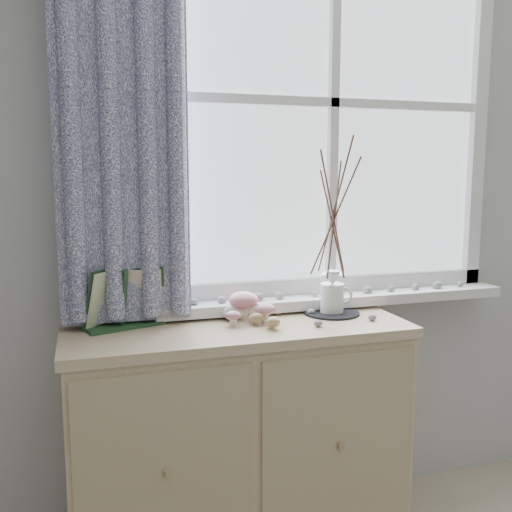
# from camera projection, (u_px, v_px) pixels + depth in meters

# --- Properties ---
(sideboard) EXTENTS (1.20, 0.45, 0.85)m
(sideboard) POSITION_uv_depth(u_px,v_px,m) (239.00, 440.00, 2.05)
(sideboard) COLOR #C6B98A
(sideboard) RESTS_ON ground
(botanical_book) EXTENTS (0.33, 0.22, 0.22)m
(botanical_book) POSITION_uv_depth(u_px,v_px,m) (124.00, 298.00, 1.93)
(botanical_book) COLOR #204222
(botanical_book) RESTS_ON sideboard
(toadstool_cluster) EXTENTS (0.19, 0.16, 0.10)m
(toadstool_cluster) POSITION_uv_depth(u_px,v_px,m) (247.00, 304.00, 2.05)
(toadstool_cluster) COLOR white
(toadstool_cluster) RESTS_ON sideboard
(wooden_eggs) EXTENTS (0.09, 0.11, 0.06)m
(wooden_eggs) POSITION_uv_depth(u_px,v_px,m) (264.00, 320.00, 1.97)
(wooden_eggs) COLOR tan
(wooden_eggs) RESTS_ON sideboard
(songbird_figurine) EXTENTS (0.14, 0.10, 0.07)m
(songbird_figurine) POSITION_uv_depth(u_px,v_px,m) (235.00, 311.00, 2.06)
(songbird_figurine) COLOR white
(songbird_figurine) RESTS_ON sideboard
(crocheted_doily) EXTENTS (0.21, 0.21, 0.01)m
(crocheted_doily) POSITION_uv_depth(u_px,v_px,m) (332.00, 313.00, 2.16)
(crocheted_doily) COLOR black
(crocheted_doily) RESTS_ON sideboard
(twig_pitcher) EXTENTS (0.30, 0.30, 0.67)m
(twig_pitcher) POSITION_uv_depth(u_px,v_px,m) (334.00, 213.00, 2.10)
(twig_pitcher) COLOR silver
(twig_pitcher) RESTS_ON crocheted_doily
(sideboard_pebbles) EXTENTS (0.33, 0.23, 0.02)m
(sideboard_pebbles) POSITION_uv_depth(u_px,v_px,m) (319.00, 316.00, 2.08)
(sideboard_pebbles) COLOR #949496
(sideboard_pebbles) RESTS_ON sideboard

